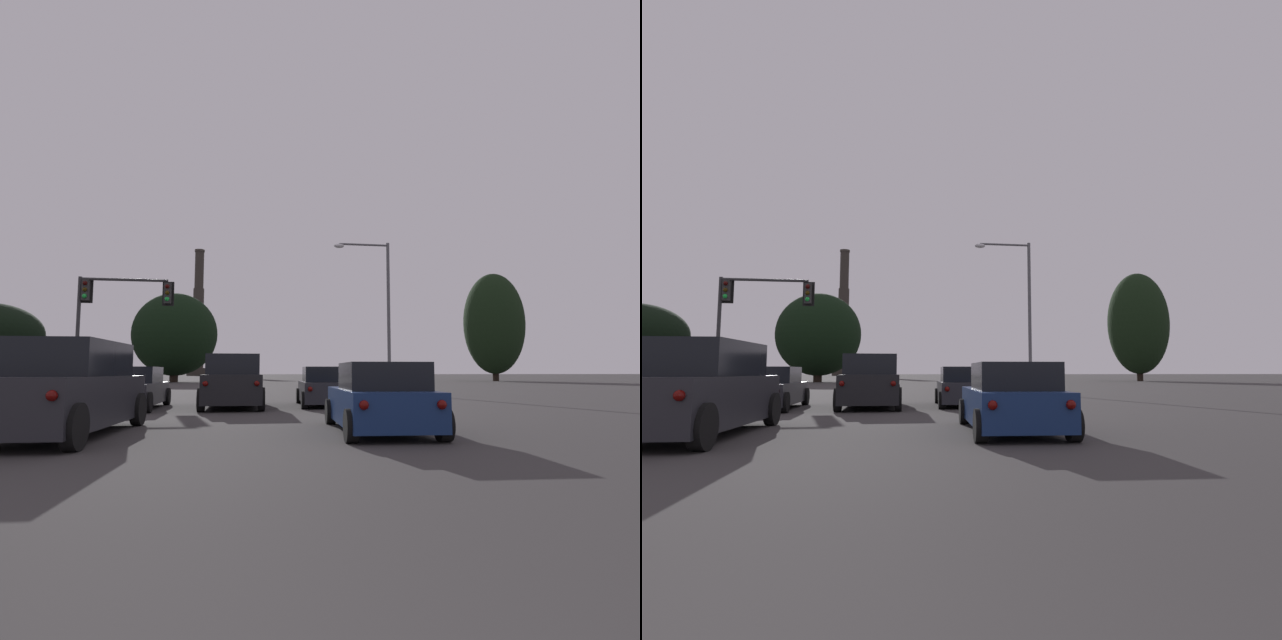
# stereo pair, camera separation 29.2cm
# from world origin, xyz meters

# --- Properties ---
(hatchback_right_lane_front) EXTENTS (2.06, 4.17, 1.44)m
(hatchback_right_lane_front) POSITION_xyz_m (3.32, 17.43, 0.66)
(hatchback_right_lane_front) COLOR #232328
(hatchback_right_lane_front) RESTS_ON ground_plane
(sedan_left_lane_front) EXTENTS (2.02, 4.72, 1.43)m
(sedan_left_lane_front) POSITION_xyz_m (-3.40, 16.96, 0.67)
(sedan_left_lane_front) COLOR #232328
(sedan_left_lane_front) RESTS_ON ground_plane
(hatchback_right_lane_second) EXTENTS (2.08, 4.17, 1.44)m
(hatchback_right_lane_second) POSITION_xyz_m (3.27, 9.29, 0.66)
(hatchback_right_lane_second) COLOR navy
(hatchback_right_lane_second) RESTS_ON ground_plane
(suv_left_lane_second) EXTENTS (2.28, 4.97, 1.86)m
(suv_left_lane_second) POSITION_xyz_m (-3.03, 9.48, 0.90)
(suv_left_lane_second) COLOR #232328
(suv_left_lane_second) RESTS_ON ground_plane
(suv_center_lane_front) EXTENTS (2.13, 4.92, 1.86)m
(suv_center_lane_front) POSITION_xyz_m (-0.00, 17.14, 0.90)
(suv_center_lane_front) COLOR black
(suv_center_lane_front) RESTS_ON ground_plane
(traffic_light_overhead_left) EXTENTS (4.73, 0.50, 5.97)m
(traffic_light_overhead_left) POSITION_xyz_m (-6.36, 24.90, 4.54)
(traffic_light_overhead_left) COLOR #2D2D30
(traffic_light_overhead_left) RESTS_ON ground_plane
(street_lamp) EXTENTS (3.45, 0.36, 9.10)m
(street_lamp) POSITION_xyz_m (8.31, 28.00, 5.56)
(street_lamp) COLOR #56565B
(street_lamp) RESTS_ON ground_plane
(smokestack) EXTENTS (6.83, 6.83, 44.05)m
(smokestack) POSITION_xyz_m (-17.36, 174.98, 17.31)
(smokestack) COLOR #2B2722
(smokestack) RESTS_ON ground_plane
(treeline_center_left) EXTENTS (10.55, 9.49, 11.22)m
(treeline_center_left) POSITION_xyz_m (-8.83, 63.75, 5.99)
(treeline_center_left) COLOR black
(treeline_center_left) RESTS_ON ground_plane
(treeline_center_right) EXTENTS (8.45, 7.61, 15.13)m
(treeline_center_right) POSITION_xyz_m (34.52, 64.64, 8.04)
(treeline_center_right) COLOR black
(treeline_center_right) RESTS_ON ground_plane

